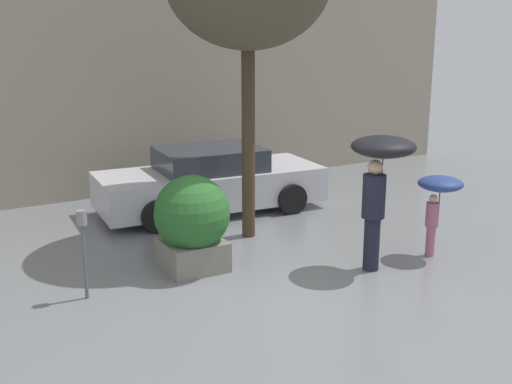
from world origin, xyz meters
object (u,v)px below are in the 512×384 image
(person_adult, at_px, (380,168))
(parked_car_near, at_px, (210,182))
(planter_box, at_px, (192,221))
(person_child, at_px, (439,192))
(parking_meter, at_px, (83,236))

(person_adult, xyz_separation_m, parked_car_near, (-0.85, 4.12, -0.99))
(planter_box, height_order, person_child, planter_box)
(parking_meter, bearing_deg, person_child, -12.02)
(person_child, bearing_deg, person_adult, -147.44)
(person_child, distance_m, parking_meter, 5.52)
(planter_box, bearing_deg, person_adult, -28.82)
(person_adult, relative_size, person_child, 1.55)
(person_child, height_order, parking_meter, person_child)
(planter_box, distance_m, parked_car_near, 3.21)
(planter_box, distance_m, parking_meter, 1.76)
(person_adult, xyz_separation_m, person_child, (1.19, -0.06, -0.51))
(parking_meter, bearing_deg, planter_box, 8.97)
(person_adult, relative_size, parking_meter, 1.63)
(parked_car_near, relative_size, parking_meter, 3.62)
(planter_box, relative_size, person_child, 1.11)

